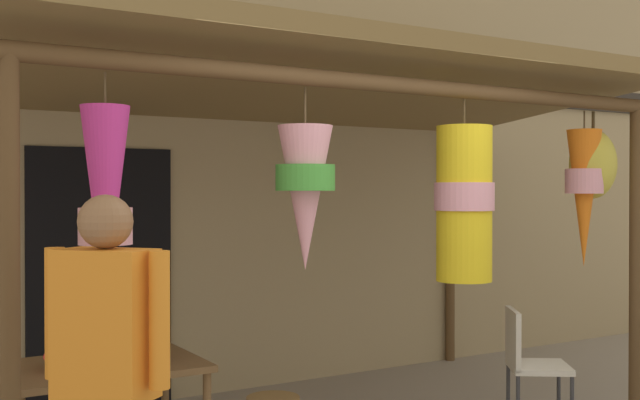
{
  "coord_description": "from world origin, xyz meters",
  "views": [
    {
      "loc": [
        -2.67,
        -3.69,
        1.67
      ],
      "look_at": [
        0.33,
        1.28,
        1.6
      ],
      "focal_mm": 43.62,
      "sensor_mm": 36.0,
      "label": 1
    }
  ],
  "objects_px": {
    "display_table": "(102,375)",
    "customer_foreground": "(106,359)",
    "folding_chair": "(528,358)",
    "flower_heap_on_table": "(103,352)"
  },
  "relations": [
    {
      "from": "display_table",
      "to": "customer_foreground",
      "type": "xyz_separation_m",
      "value": [
        -0.36,
        -1.39,
        0.39
      ]
    },
    {
      "from": "display_table",
      "to": "flower_heap_on_table",
      "type": "bearing_deg",
      "value": -98.34
    },
    {
      "from": "display_table",
      "to": "flower_heap_on_table",
      "type": "height_order",
      "value": "flower_heap_on_table"
    },
    {
      "from": "display_table",
      "to": "folding_chair",
      "type": "height_order",
      "value": "folding_chair"
    },
    {
      "from": "display_table",
      "to": "customer_foreground",
      "type": "height_order",
      "value": "customer_foreground"
    },
    {
      "from": "flower_heap_on_table",
      "to": "folding_chair",
      "type": "distance_m",
      "value": 2.88
    },
    {
      "from": "flower_heap_on_table",
      "to": "folding_chair",
      "type": "bearing_deg",
      "value": -12.35
    },
    {
      "from": "display_table",
      "to": "customer_foreground",
      "type": "relative_size",
      "value": 0.69
    },
    {
      "from": "folding_chair",
      "to": "flower_heap_on_table",
      "type": "bearing_deg",
      "value": 167.65
    },
    {
      "from": "customer_foreground",
      "to": "folding_chair",
      "type": "bearing_deg",
      "value": 12.54
    }
  ]
}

